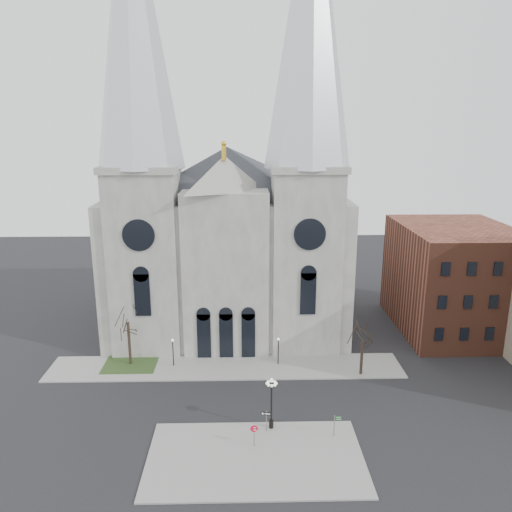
{
  "coord_description": "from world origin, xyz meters",
  "views": [
    {
      "loc": [
        2.18,
        -40.67,
        27.01
      ],
      "look_at": [
        3.37,
        8.0,
        13.98
      ],
      "focal_mm": 35.0,
      "sensor_mm": 36.0,
      "label": 1
    }
  ],
  "objects_px": {
    "globe_lamp": "(271,397)",
    "one_way_sign": "(266,417)",
    "street_name_sign": "(335,424)",
    "stop_sign": "(254,430)"
  },
  "relations": [
    {
      "from": "street_name_sign",
      "to": "stop_sign",
      "type": "bearing_deg",
      "value": -166.85
    },
    {
      "from": "globe_lamp",
      "to": "one_way_sign",
      "type": "bearing_deg",
      "value": -133.77
    },
    {
      "from": "stop_sign",
      "to": "globe_lamp",
      "type": "distance_m",
      "value": 3.5
    },
    {
      "from": "one_way_sign",
      "to": "globe_lamp",
      "type": "bearing_deg",
      "value": 56.09
    },
    {
      "from": "globe_lamp",
      "to": "stop_sign",
      "type": "bearing_deg",
      "value": -121.01
    },
    {
      "from": "globe_lamp",
      "to": "street_name_sign",
      "type": "bearing_deg",
      "value": -14.65
    },
    {
      "from": "one_way_sign",
      "to": "street_name_sign",
      "type": "relative_size",
      "value": 0.96
    },
    {
      "from": "globe_lamp",
      "to": "one_way_sign",
      "type": "relative_size",
      "value": 2.48
    },
    {
      "from": "stop_sign",
      "to": "street_name_sign",
      "type": "xyz_separation_m",
      "value": [
        7.16,
        1.22,
        -0.3
      ]
    },
    {
      "from": "globe_lamp",
      "to": "street_name_sign",
      "type": "height_order",
      "value": "globe_lamp"
    }
  ]
}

